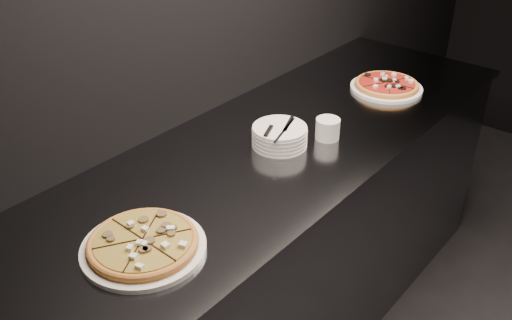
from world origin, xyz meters
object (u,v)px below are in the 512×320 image
Objects in this scene: pizza_mushroom at (143,244)px; ramekin at (328,128)px; counter at (270,248)px; plate_stack at (280,136)px; pizza_tomato at (387,85)px; cutlery at (279,128)px.

pizza_mushroom is 0.84m from ramekin.
counter is 12.68× the size of plate_stack.
pizza_tomato is 0.69m from cutlery.
pizza_tomato is at bearing 90.69° from pizza_mushroom.
cutlery is at bearing 95.51° from pizza_mushroom.
pizza_mushroom is 1.36m from pizza_tomato.
counter is at bearing -95.75° from pizza_tomato.
pizza_mushroom is 0.68m from cutlery.
pizza_tomato is at bearing 84.25° from counter.
counter is 27.98× the size of ramekin.
plate_stack reaches higher than counter.
pizza_mushroom is 3.85× the size of ramekin.
counter is 8.04× the size of pizza_tomato.
pizza_tomato is (-0.02, 1.36, -0.00)m from pizza_mushroom.
ramekin is at bearing 37.28° from cutlery.
ramekin reaches higher than counter.
cutlery is at bearing -119.72° from ramekin.
plate_stack is (0.01, 0.03, 0.50)m from counter.
pizza_mushroom is at bearing -107.49° from cutlery.
ramekin is (0.12, 0.18, 0.50)m from counter.
cutlery is at bearing 29.31° from counter.
pizza_mushroom is at bearing -83.97° from plate_stack.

